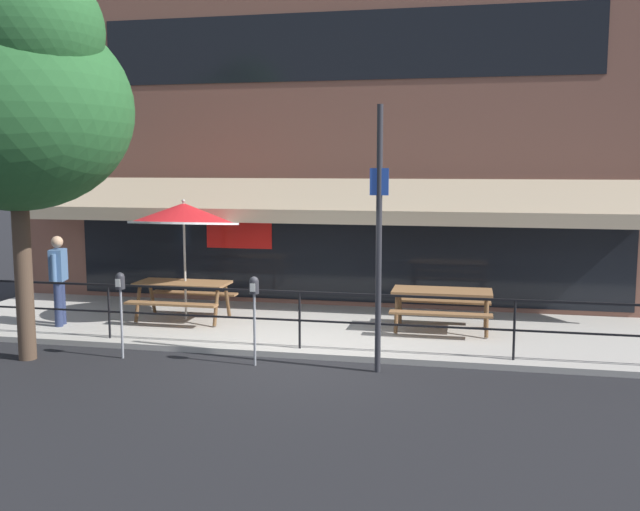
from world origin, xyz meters
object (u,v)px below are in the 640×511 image
Objects in this scene: patio_umbrella_left at (184,214)px; parking_meter_near at (120,289)px; picnic_table_centre at (442,299)px; pedestrian_walking at (59,276)px; parking_meter_far at (254,294)px; street_tree_curbside at (17,96)px; street_sign_pole at (379,237)px; picnic_table_left at (183,290)px.

patio_umbrella_left is 2.78m from parking_meter_near.
pedestrian_walking reaches higher than picnic_table_centre.
parking_meter_far is 0.23× the size of street_tree_curbside.
street_tree_curbside is (0.70, -2.00, 3.14)m from pedestrian_walking.
pedestrian_walking is (-2.13, -1.01, -1.12)m from patio_umbrella_left.
picnic_table_centre is at bearing 8.13° from pedestrian_walking.
picnic_table_left is at bearing 150.34° from street_sign_pole.
pedestrian_walking reaches higher than parking_meter_near.
picnic_table_left is at bearing -178.34° from picnic_table_centre.
street_sign_pole is 0.66× the size of street_tree_curbside.
patio_umbrella_left reaches higher than parking_meter_far.
picnic_table_left is 0.45× the size of street_sign_pole.
parking_meter_near is 1.00× the size of parking_meter_far.
pedestrian_walking reaches higher than picnic_table_left.
picnic_table_centre is 1.05× the size of pedestrian_walking.
street_sign_pole reaches higher than parking_meter_near.
street_sign_pole is (6.26, -1.48, 1.01)m from pedestrian_walking.
patio_umbrella_left is at bearing 89.08° from parking_meter_near.
pedestrian_walking is 6.51m from street_sign_pole.
patio_umbrella_left is (-5.00, -0.01, 1.47)m from picnic_table_centre.
street_tree_curbside is at bearing -154.83° from picnic_table_centre.
street_sign_pole reaches higher than parking_meter_far.
picnic_table_left and picnic_table_centre have the same top height.
pedestrian_walking is 1.20× the size of parking_meter_near.
picnic_table_centre is 7.21m from pedestrian_walking.
parking_meter_near is at bearing -152.82° from picnic_table_centre.
patio_umbrella_left is at bearing -179.91° from picnic_table_centre.
street_tree_curbside is (-3.63, -0.47, 3.05)m from parking_meter_far.
parking_meter_far is at bearing -178.42° from street_sign_pole.
street_tree_curbside is (-5.56, -0.52, 2.13)m from street_sign_pole.
picnic_table_centre is at bearing 25.17° from street_tree_curbside.
picnic_table_left is 0.75× the size of patio_umbrella_left.
patio_umbrella_left reaches higher than pedestrian_walking.
patio_umbrella_left reaches higher than picnic_table_centre.
parking_meter_near is 4.28m from street_sign_pole.
street_tree_curbside reaches higher than street_sign_pole.
parking_meter_near is at bearing 17.27° from street_tree_curbside.
street_tree_curbside is (-1.43, -2.87, 3.49)m from picnic_table_left.
street_tree_curbside reaches higher than picnic_table_centre.
street_sign_pole is (1.93, 0.05, 0.92)m from parking_meter_far.
picnic_table_left is at bearing 22.34° from pedestrian_walking.
parking_meter_near is 0.23× the size of street_tree_curbside.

